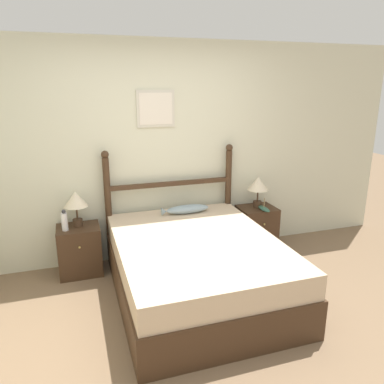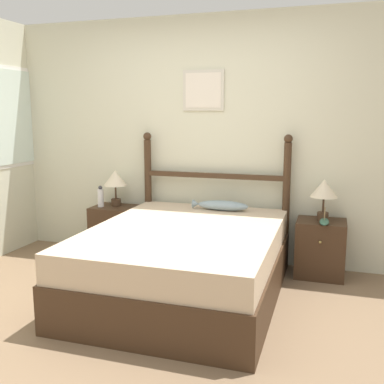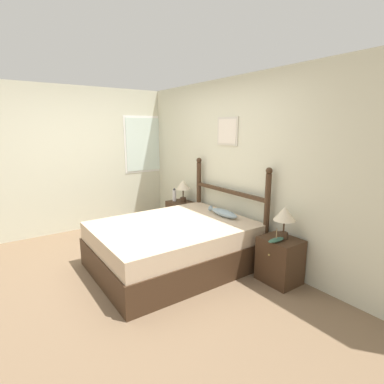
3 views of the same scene
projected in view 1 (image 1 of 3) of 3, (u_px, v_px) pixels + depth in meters
name	position (u px, v px, depth m)	size (l,w,h in m)	color
ground_plane	(201.00, 336.00, 3.17)	(16.00, 16.00, 0.00)	#7A6047
wall_back	(153.00, 153.00, 4.40)	(6.40, 0.08, 2.55)	beige
bed	(197.00, 268.00, 3.73)	(1.56, 2.02, 0.60)	#3D2819
headboard	(171.00, 198.00, 4.49)	(1.57, 0.09, 1.36)	#3D2819
nightstand_left	(80.00, 250.00, 4.17)	(0.46, 0.41, 0.55)	#3D2819
nightstand_right	(256.00, 228.00, 4.82)	(0.46, 0.41, 0.55)	#3D2819
table_lamp_left	(76.00, 201.00, 4.06)	(0.26, 0.26, 0.39)	#422D1E
table_lamp_right	(258.00, 185.00, 4.69)	(0.26, 0.26, 0.39)	#422D1E
bottle	(65.00, 221.00, 3.98)	(0.07, 0.07, 0.23)	white
model_boat	(264.00, 209.00, 4.64)	(0.08, 0.26, 0.16)	#386651
fish_pillow	(186.00, 209.00, 4.37)	(0.57, 0.15, 0.10)	#8499A3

